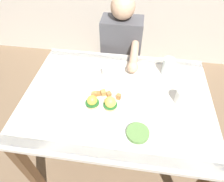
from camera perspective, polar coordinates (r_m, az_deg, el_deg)
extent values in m
plane|color=#7F664C|center=(1.87, 1.06, -16.82)|extent=(6.00, 6.00, 0.00)
cube|color=white|center=(1.26, 1.50, -1.84)|extent=(1.20, 0.90, 0.03)
cube|color=#4C6BB7|center=(1.03, -1.37, -18.09)|extent=(1.20, 0.06, 0.00)
cube|color=#4C6BB7|center=(1.55, 3.36, 9.49)|extent=(1.20, 0.06, 0.00)
cube|color=brown|center=(1.52, -23.45, -20.24)|extent=(0.06, 0.06, 0.71)
cube|color=brown|center=(1.91, -13.79, 1.46)|extent=(0.06, 0.06, 0.71)
cube|color=brown|center=(1.86, 19.95, -1.97)|extent=(0.06, 0.06, 0.71)
cylinder|color=white|center=(1.19, -3.05, -4.17)|extent=(0.27, 0.27, 0.01)
cylinder|color=tan|center=(1.18, -5.79, -3.75)|extent=(0.08, 0.08, 0.02)
cylinder|color=#236028|center=(1.17, -5.83, -3.37)|extent=(0.08, 0.08, 0.01)
sphere|color=yellow|center=(1.16, -5.91, -2.73)|extent=(0.06, 0.06, 0.06)
cylinder|color=tan|center=(1.17, -0.50, -4.35)|extent=(0.08, 0.08, 0.02)
cylinder|color=#286B2D|center=(1.16, -0.50, -3.98)|extent=(0.08, 0.08, 0.01)
sphere|color=#F7DB56|center=(1.14, -0.51, -3.27)|extent=(0.07, 0.07, 0.07)
cube|color=tan|center=(1.23, -2.59, -0.52)|extent=(0.04, 0.04, 0.03)
cube|color=#B77A42|center=(1.22, -0.96, -0.94)|extent=(0.04, 0.04, 0.03)
cube|color=tan|center=(1.22, -5.23, -0.89)|extent=(0.04, 0.04, 0.03)
cube|color=#AD7038|center=(1.21, -5.35, -1.40)|extent=(0.03, 0.03, 0.03)
cube|color=#AD7038|center=(1.23, -4.06, -0.78)|extent=(0.03, 0.03, 0.02)
cube|color=#B77A42|center=(1.20, 1.99, -1.69)|extent=(0.03, 0.03, 0.04)
cylinder|color=white|center=(1.40, -0.61, 5.38)|extent=(0.10, 0.10, 0.01)
cylinder|color=white|center=(1.38, -0.62, 6.23)|extent=(0.12, 0.12, 0.04)
cube|color=#B7E093|center=(1.38, -1.21, 6.93)|extent=(0.03, 0.03, 0.02)
cube|color=#EA6B70|center=(1.37, 0.05, 5.73)|extent=(0.03, 0.03, 0.02)
cube|color=#F4A85B|center=(1.39, -0.11, 6.65)|extent=(0.03, 0.03, 0.03)
cube|color=#EA6B70|center=(1.40, 0.03, 6.39)|extent=(0.03, 0.03, 0.02)
cylinder|color=white|center=(1.26, 19.91, -1.52)|extent=(0.08, 0.08, 0.09)
cylinder|color=black|center=(1.23, 20.39, -0.22)|extent=(0.07, 0.07, 0.01)
torus|color=white|center=(1.27, 21.80, -1.65)|extent=(0.06, 0.02, 0.06)
cube|color=silver|center=(1.36, -14.67, 1.97)|extent=(0.09, 0.10, 0.00)
cube|color=silver|center=(1.31, -13.45, -0.04)|extent=(0.04, 0.04, 0.00)
cylinder|color=silver|center=(1.42, 16.11, 6.98)|extent=(0.08, 0.08, 0.12)
cylinder|color=silver|center=(1.43, 15.99, 6.53)|extent=(0.07, 0.07, 0.10)
cylinder|color=white|center=(1.08, 7.48, -12.63)|extent=(0.20, 0.20, 0.01)
cylinder|color=#66934C|center=(1.07, 7.57, -12.14)|extent=(0.12, 0.12, 0.02)
cylinder|color=#33333D|center=(2.00, -0.59, 0.25)|extent=(0.11, 0.11, 0.45)
cylinder|color=#33333D|center=(1.99, 4.56, -0.28)|extent=(0.11, 0.11, 0.45)
cube|color=#4C4C51|center=(1.76, 2.77, 13.09)|extent=(0.34, 0.20, 0.50)
sphere|color=#DBAD89|center=(1.60, 3.24, 23.48)|extent=(0.19, 0.19, 0.19)
cylinder|color=#DBAD89|center=(1.49, 6.51, 10.63)|extent=(0.06, 0.30, 0.06)
sphere|color=#DBAD89|center=(1.37, 6.12, 7.00)|extent=(0.08, 0.08, 0.08)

